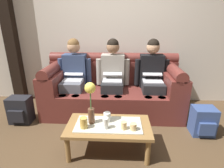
{
  "coord_description": "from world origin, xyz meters",
  "views": [
    {
      "loc": [
        0.12,
        -1.67,
        1.49
      ],
      "look_at": [
        0.01,
        0.81,
        0.61
      ],
      "focal_mm": 28.68,
      "sensor_mm": 36.0,
      "label": 1
    }
  ],
  "objects_px": {
    "cup_near_right": "(107,117)",
    "backpack_left": "(20,110)",
    "cup_near_left": "(133,127)",
    "cup_far_center": "(106,123)",
    "person_middle": "(113,74)",
    "person_right": "(152,74)",
    "flower_vase": "(91,98)",
    "cup_far_left": "(84,123)",
    "cup_far_right": "(124,125)",
    "person_left": "(74,73)",
    "backpack_right": "(203,121)",
    "coffee_table": "(109,128)",
    "couch": "(113,90)"
  },
  "relations": [
    {
      "from": "person_left",
      "to": "cup_far_right",
      "type": "distance_m",
      "value": 1.43
    },
    {
      "from": "cup_far_center",
      "to": "cup_far_left",
      "type": "xyz_separation_m",
      "value": [
        -0.24,
        -0.0,
        -0.0
      ]
    },
    {
      "from": "flower_vase",
      "to": "cup_far_left",
      "type": "relative_size",
      "value": 4.06
    },
    {
      "from": "person_left",
      "to": "backpack_right",
      "type": "bearing_deg",
      "value": -18.86
    },
    {
      "from": "backpack_left",
      "to": "person_left",
      "type": "bearing_deg",
      "value": 32.4
    },
    {
      "from": "flower_vase",
      "to": "cup_near_right",
      "type": "height_order",
      "value": "flower_vase"
    },
    {
      "from": "person_left",
      "to": "coffee_table",
      "type": "distance_m",
      "value": 1.29
    },
    {
      "from": "person_middle",
      "to": "flower_vase",
      "type": "bearing_deg",
      "value": -100.89
    },
    {
      "from": "person_left",
      "to": "backpack_right",
      "type": "distance_m",
      "value": 2.07
    },
    {
      "from": "cup_far_center",
      "to": "backpack_left",
      "type": "height_order",
      "value": "cup_far_center"
    },
    {
      "from": "backpack_left",
      "to": "couch",
      "type": "bearing_deg",
      "value": 18.87
    },
    {
      "from": "cup_near_right",
      "to": "cup_far_center",
      "type": "distance_m",
      "value": 0.14
    },
    {
      "from": "person_middle",
      "to": "backpack_left",
      "type": "xyz_separation_m",
      "value": [
        -1.39,
        -0.47,
        -0.46
      ]
    },
    {
      "from": "backpack_right",
      "to": "cup_far_right",
      "type": "bearing_deg",
      "value": -155.63
    },
    {
      "from": "person_middle",
      "to": "cup_near_left",
      "type": "height_order",
      "value": "person_middle"
    },
    {
      "from": "cup_near_right",
      "to": "backpack_left",
      "type": "distance_m",
      "value": 1.48
    },
    {
      "from": "person_middle",
      "to": "cup_near_left",
      "type": "distance_m",
      "value": 1.22
    },
    {
      "from": "person_right",
      "to": "coffee_table",
      "type": "distance_m",
      "value": 1.29
    },
    {
      "from": "flower_vase",
      "to": "cup_far_right",
      "type": "height_order",
      "value": "flower_vase"
    },
    {
      "from": "couch",
      "to": "cup_far_left",
      "type": "distance_m",
      "value": 1.18
    },
    {
      "from": "person_middle",
      "to": "person_right",
      "type": "distance_m",
      "value": 0.65
    },
    {
      "from": "cup_near_right",
      "to": "flower_vase",
      "type": "bearing_deg",
      "value": -167.89
    },
    {
      "from": "couch",
      "to": "cup_near_right",
      "type": "bearing_deg",
      "value": -91.19
    },
    {
      "from": "person_left",
      "to": "cup_far_center",
      "type": "xyz_separation_m",
      "value": [
        0.62,
        -1.14,
        -0.23
      ]
    },
    {
      "from": "couch",
      "to": "person_right",
      "type": "height_order",
      "value": "person_right"
    },
    {
      "from": "cup_near_left",
      "to": "cup_far_right",
      "type": "height_order",
      "value": "cup_far_right"
    },
    {
      "from": "couch",
      "to": "cup_far_right",
      "type": "relative_size",
      "value": 25.01
    },
    {
      "from": "person_middle",
      "to": "cup_far_center",
      "type": "bearing_deg",
      "value": -91.35
    },
    {
      "from": "flower_vase",
      "to": "cup_far_center",
      "type": "relative_size",
      "value": 3.94
    },
    {
      "from": "person_left",
      "to": "cup_far_left",
      "type": "bearing_deg",
      "value": -71.63
    },
    {
      "from": "backpack_left",
      "to": "cup_far_center",
      "type": "bearing_deg",
      "value": -26.18
    },
    {
      "from": "cup_far_right",
      "to": "couch",
      "type": "bearing_deg",
      "value": 98.53
    },
    {
      "from": "cup_near_left",
      "to": "cup_far_center",
      "type": "relative_size",
      "value": 0.61
    },
    {
      "from": "person_middle",
      "to": "cup_near_left",
      "type": "relative_size",
      "value": 15.94
    },
    {
      "from": "backpack_right",
      "to": "cup_near_left",
      "type": "bearing_deg",
      "value": -152.97
    },
    {
      "from": "person_right",
      "to": "flower_vase",
      "type": "distance_m",
      "value": 1.34
    },
    {
      "from": "person_left",
      "to": "person_right",
      "type": "height_order",
      "value": "same"
    },
    {
      "from": "person_middle",
      "to": "person_right",
      "type": "xyz_separation_m",
      "value": [
        0.65,
        -0.0,
        0.0
      ]
    },
    {
      "from": "backpack_left",
      "to": "coffee_table",
      "type": "bearing_deg",
      "value": -22.84
    },
    {
      "from": "coffee_table",
      "to": "flower_vase",
      "type": "height_order",
      "value": "flower_vase"
    },
    {
      "from": "person_right",
      "to": "cup_far_left",
      "type": "height_order",
      "value": "person_right"
    },
    {
      "from": "cup_near_left",
      "to": "backpack_right",
      "type": "bearing_deg",
      "value": 27.03
    },
    {
      "from": "person_right",
      "to": "cup_far_left",
      "type": "relative_size",
      "value": 10.05
    },
    {
      "from": "person_left",
      "to": "coffee_table",
      "type": "bearing_deg",
      "value": -58.53
    },
    {
      "from": "person_right",
      "to": "coffee_table",
      "type": "bearing_deg",
      "value": -121.47
    },
    {
      "from": "person_right",
      "to": "person_middle",
      "type": "bearing_deg",
      "value": 180.0
    },
    {
      "from": "person_right",
      "to": "backpack_left",
      "type": "xyz_separation_m",
      "value": [
        -2.04,
        -0.47,
        -0.46
      ]
    },
    {
      "from": "couch",
      "to": "cup_far_left",
      "type": "height_order",
      "value": "couch"
    },
    {
      "from": "cup_near_right",
      "to": "cup_far_left",
      "type": "xyz_separation_m",
      "value": [
        -0.25,
        -0.14,
        0.0
      ]
    },
    {
      "from": "cup_far_right",
      "to": "backpack_left",
      "type": "height_order",
      "value": "cup_far_right"
    }
  ]
}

